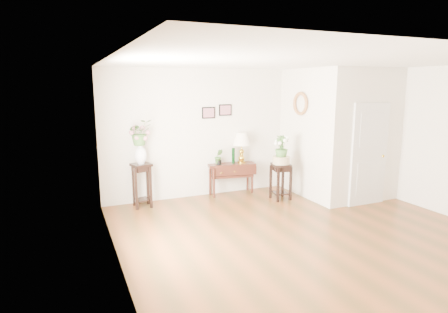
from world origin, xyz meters
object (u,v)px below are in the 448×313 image
console_table (231,179)px  plant_stand_b (281,182)px  plant_stand_a (142,185)px  table_lamp (242,147)px

console_table → plant_stand_b: size_ratio=1.35×
plant_stand_a → table_lamp: bearing=3.0°
table_lamp → plant_stand_b: bearing=-54.8°
console_table → plant_stand_b: (0.81, -0.79, 0.04)m
console_table → table_lamp: table_lamp is taller
plant_stand_a → plant_stand_b: (2.85, -0.67, -0.06)m
console_table → table_lamp: (0.25, 0.00, 0.70)m
console_table → plant_stand_b: 1.13m
plant_stand_a → plant_stand_b: plant_stand_a is taller
table_lamp → plant_stand_b: 1.17m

